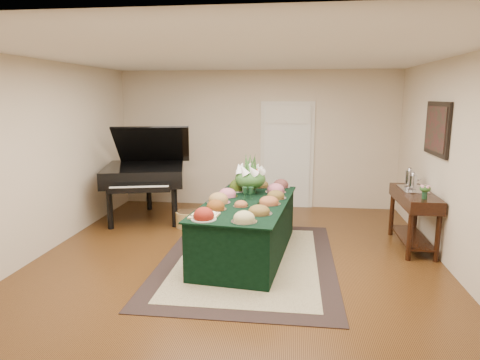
# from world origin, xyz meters

# --- Properties ---
(ground) EXTENTS (6.00, 6.00, 0.00)m
(ground) POSITION_xyz_m (0.00, 0.00, 0.00)
(ground) COLOR black
(ground) RESTS_ON ground
(area_rug) EXTENTS (2.31, 3.24, 0.01)m
(area_rug) POSITION_xyz_m (0.15, -0.04, 0.01)
(area_rug) COLOR black
(area_rug) RESTS_ON ground
(kitchen_doorway) EXTENTS (1.05, 0.07, 2.10)m
(kitchen_doorway) POSITION_xyz_m (0.60, 2.97, 1.02)
(kitchen_doorway) COLOR silver
(kitchen_doorway) RESTS_ON ground
(buffet_table) EXTENTS (1.34, 2.42, 0.77)m
(buffet_table) POSITION_xyz_m (0.11, 0.19, 0.39)
(buffet_table) COLOR black
(buffet_table) RESTS_ON ground
(food_platters) EXTENTS (1.14, 2.28, 0.14)m
(food_platters) POSITION_xyz_m (0.10, 0.26, 0.82)
(food_platters) COLOR silver
(food_platters) RESTS_ON buffet_table
(cutting_board) EXTENTS (0.36, 0.36, 0.10)m
(cutting_board) POSITION_xyz_m (-0.32, -0.58, 0.80)
(cutting_board) COLOR tan
(cutting_board) RESTS_ON buffet_table
(green_goblets) EXTENTS (0.16, 0.09, 0.18)m
(green_goblets) POSITION_xyz_m (0.11, 0.34, 0.86)
(green_goblets) COLOR #15361F
(green_goblets) RESTS_ON buffet_table
(floral_centerpiece) EXTENTS (0.48, 0.48, 0.48)m
(floral_centerpiece) POSITION_xyz_m (0.10, 0.71, 1.05)
(floral_centerpiece) COLOR #15361F
(floral_centerpiece) RESTS_ON buffet_table
(grand_piano) EXTENTS (1.71, 1.90, 1.70)m
(grand_piano) POSITION_xyz_m (-1.90, 1.77, 0.85)
(grand_piano) COLOR black
(grand_piano) RESTS_ON ground
(wicker_basket) EXTENTS (0.42, 0.42, 0.26)m
(wicker_basket) POSITION_xyz_m (-1.03, 1.38, 0.13)
(wicker_basket) COLOR olive
(wicker_basket) RESTS_ON ground
(mahogany_sideboard) EXTENTS (0.45, 1.30, 0.84)m
(mahogany_sideboard) POSITION_xyz_m (2.50, 0.81, 0.65)
(mahogany_sideboard) COLOR black
(mahogany_sideboard) RESTS_ON ground
(tea_service) EXTENTS (0.34, 0.58, 0.30)m
(tea_service) POSITION_xyz_m (2.50, 1.06, 0.96)
(tea_service) COLOR silver
(tea_service) RESTS_ON mahogany_sideboard
(pink_bouquet) EXTENTS (0.16, 0.16, 0.20)m
(pink_bouquet) POSITION_xyz_m (2.49, 0.37, 0.97)
(pink_bouquet) COLOR #15361F
(pink_bouquet) RESTS_ON mahogany_sideboard
(wall_painting) EXTENTS (0.05, 0.95, 0.75)m
(wall_painting) POSITION_xyz_m (2.72, 0.81, 1.75)
(wall_painting) COLOR black
(wall_painting) RESTS_ON ground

